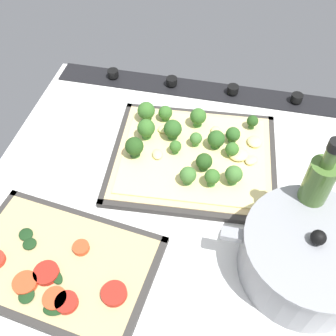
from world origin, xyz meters
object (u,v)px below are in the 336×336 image
Objects in this scene: broccoli_pizza at (192,150)px; veggie_pizza_back at (58,266)px; baking_tray_front at (193,159)px; baking_tray_back at (60,265)px; cooking_pot at (307,256)px; oil_bottle at (311,197)px.

broccoli_pizza is 35.22cm from veggie_pizza_back.
veggie_pizza_back is (18.40, 29.58, 0.77)cm from baking_tray_front.
baking_tray_back is 41.69cm from cooking_pot.
baking_tray_front is at bearing -43.33° from cooking_pot.
baking_tray_back is 1.22× the size of cooking_pot.
oil_bottle reaches higher than cooking_pot.
oil_bottle is (-21.65, 12.39, 9.27)cm from baking_tray_front.
baking_tray_front is at bearing -121.89° from veggie_pizza_back.
cooking_pot is 1.25× the size of oil_bottle.
veggie_pizza_back is 44.40cm from oil_bottle.
baking_tray_front is at bearing -29.79° from oil_bottle.
veggie_pizza_back is at bearing 59.56° from broccoli_pizza.
baking_tray_front is at bearing -122.58° from baking_tray_back.
baking_tray_front is 34.33cm from baking_tray_back.
veggie_pizza_back is 1.13× the size of cooking_pot.
oil_bottle reaches higher than broccoli_pizza.
baking_tray_back is (17.92, 29.70, -1.89)cm from broccoli_pizza.
oil_bottle reaches higher than baking_tray_front.
oil_bottle is (-40.13, -16.53, 9.25)cm from baking_tray_back.
oil_bottle is (-40.05, -17.18, 8.50)cm from veggie_pizza_back.
broccoli_pizza reaches higher than baking_tray_back.
baking_tray_back is at bearing 22.39° from oil_bottle.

